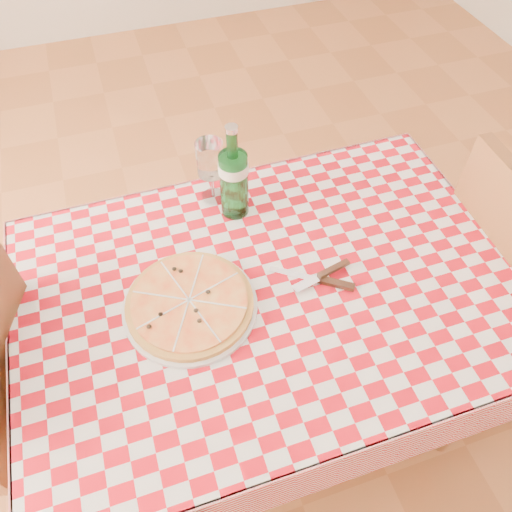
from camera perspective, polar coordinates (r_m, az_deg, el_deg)
The scene contains 7 objects.
dining_table at distance 1.37m, azimuth 1.59°, elevation -5.81°, with size 1.20×0.80×0.75m.
tablecloth at distance 1.29m, azimuth 1.68°, elevation -3.53°, with size 1.30×0.90×0.01m, color #A30A15.
chair_near at distance 1.74m, azimuth 26.78°, elevation -2.32°, with size 0.45×0.45×0.97m.
pizza_plate at distance 1.25m, azimuth -7.59°, elevation -5.32°, with size 0.34×0.34×0.04m, color gold, non-canonical shape.
water_bottle at distance 1.36m, azimuth -2.59°, elevation 9.56°, with size 0.08×0.08×0.30m, color #186226, non-canonical shape.
wine_glass at distance 1.44m, azimuth -5.14°, elevation 9.57°, with size 0.08×0.08×0.20m, color silver, non-canonical shape.
cutlery at distance 1.30m, azimuth 7.14°, elevation -2.46°, with size 0.24×0.20×0.03m, color silver, non-canonical shape.
Camera 1 is at (-0.27, -0.70, 1.81)m, focal length 35.00 mm.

